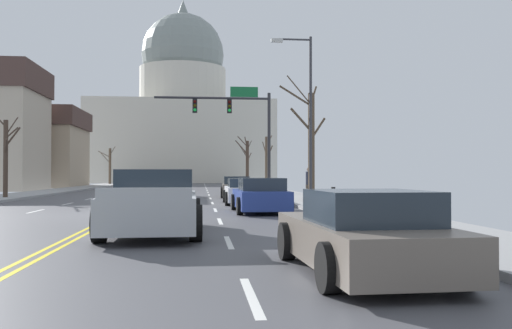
{
  "coord_description": "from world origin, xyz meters",
  "views": [
    {
      "loc": [
        2.88,
        -20.31,
        1.48
      ],
      "look_at": [
        8.61,
        35.79,
        2.39
      ],
      "focal_mm": 38.58,
      "sensor_mm": 36.0,
      "label": 1
    }
  ],
  "objects": [
    {
      "name": "sedan_near_00",
      "position": [
        5.13,
        13.69,
        0.61
      ],
      "size": [
        2.05,
        4.32,
        1.3
      ],
      "color": "#6B6056",
      "rests_on": "ground"
    },
    {
      "name": "bare_tree_02",
      "position": [
        7.97,
        39.3,
        2.82
      ],
      "size": [
        1.88,
        2.3,
        5.37
      ],
      "color": "#423328",
      "rests_on": "ground"
    },
    {
      "name": "flank_building_00",
      "position": [
        -16.79,
        40.58,
        4.22
      ],
      "size": [
        14.2,
        10.26,
        8.32
      ],
      "color": "tan",
      "rests_on": "ground"
    },
    {
      "name": "sedan_oncoming_00",
      "position": [
        -1.95,
        24.88,
        0.56
      ],
      "size": [
        2.02,
        4.62,
        1.18
      ],
      "color": "#6B6056",
      "rests_on": "ground"
    },
    {
      "name": "pickup_truck_near_03",
      "position": [
        1.75,
        -6.59,
        0.71
      ],
      "size": [
        2.38,
        5.29,
        1.58
      ],
      "color": "#ADB2B7",
      "rests_on": "ground"
    },
    {
      "name": "sedan_oncoming_02",
      "position": [
        -1.67,
        46.17,
        0.55
      ],
      "size": [
        2.0,
        4.41,
        1.15
      ],
      "color": "#9EA3A8",
      "rests_on": "ground"
    },
    {
      "name": "sedan_near_02",
      "position": [
        5.17,
        0.46,
        0.62
      ],
      "size": [
        2.06,
        4.45,
        1.31
      ],
      "color": "navy",
      "rests_on": "ground"
    },
    {
      "name": "bare_tree_01",
      "position": [
        -8.03,
        11.93,
        2.57
      ],
      "size": [
        1.77,
        1.63,
        5.42
      ],
      "color": "#423328",
      "rests_on": "ground"
    },
    {
      "name": "street_lamp_right",
      "position": [
        7.96,
        5.77,
        4.81
      ],
      "size": [
        2.0,
        0.24,
        7.96
      ],
      "color": "#333338",
      "rests_on": "ground"
    },
    {
      "name": "sedan_near_04",
      "position": [
        5.29,
        -12.36,
        0.57
      ],
      "size": [
        2.09,
        4.38,
        1.24
      ],
      "color": "#6B6056",
      "rests_on": "ground"
    },
    {
      "name": "capitol_building",
      "position": [
        0.0,
        71.97,
        10.94
      ],
      "size": [
        29.11,
        19.43,
        30.57
      ],
      "color": "beige",
      "rests_on": "ground"
    },
    {
      "name": "bare_tree_00",
      "position": [
        8.41,
        24.8,
        2.5
      ],
      "size": [
        1.09,
        2.1,
        5.15
      ],
      "color": "brown",
      "rests_on": "ground"
    },
    {
      "name": "bare_tree_03",
      "position": [
        -8.66,
        51.71,
        2.56
      ],
      "size": [
        2.24,
        1.38,
        4.79
      ],
      "color": "brown",
      "rests_on": "ground"
    },
    {
      "name": "bicycle_parked",
      "position": [
        7.95,
        0.48,
        0.49
      ],
      "size": [
        0.12,
        1.77,
        0.85
      ],
      "color": "black",
      "rests_on": "ground"
    },
    {
      "name": "bare_tree_04",
      "position": [
        8.33,
        6.41,
        3.01
      ],
      "size": [
        2.33,
        0.75,
        6.18
      ],
      "color": "#4C3D2D",
      "rests_on": "ground"
    },
    {
      "name": "ground",
      "position": [
        0.0,
        -0.0,
        0.02
      ],
      "size": [
        20.0,
        180.0,
        0.2
      ],
      "color": "#49494E"
    },
    {
      "name": "sedan_oncoming_03",
      "position": [
        -5.1,
        56.29,
        0.55
      ],
      "size": [
        1.96,
        4.23,
        1.16
      ],
      "color": "navy",
      "rests_on": "ground"
    },
    {
      "name": "pedestrian_00",
      "position": [
        8.63,
        8.36,
        1.05
      ],
      "size": [
        0.35,
        0.34,
        1.66
      ],
      "color": "#4C4238",
      "rests_on": "ground"
    },
    {
      "name": "signal_gantry",
      "position": [
        5.45,
        17.08,
        5.3
      ],
      "size": [
        7.91,
        0.41,
        7.27
      ],
      "color": "#28282D",
      "rests_on": "ground"
    },
    {
      "name": "sedan_near_01",
      "position": [
        5.0,
        6.16,
        0.59
      ],
      "size": [
        1.95,
        4.62,
        1.23
      ],
      "color": "silver",
      "rests_on": "ground"
    },
    {
      "name": "sedan_oncoming_01",
      "position": [
        -1.88,
        33.32,
        0.55
      ],
      "size": [
        2.16,
        4.37,
        1.16
      ],
      "color": "black",
      "rests_on": "ground"
    }
  ]
}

